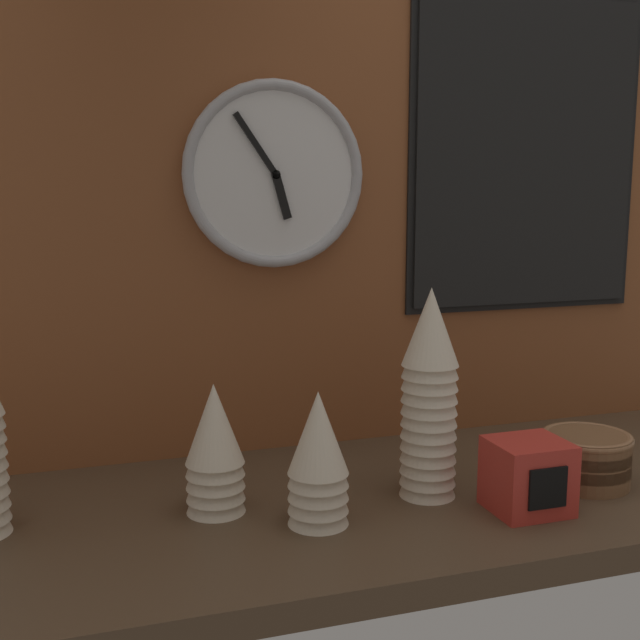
% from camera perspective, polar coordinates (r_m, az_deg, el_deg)
% --- Properties ---
extents(ground_plane, '(1.60, 0.56, 0.04)m').
position_cam_1_polar(ground_plane, '(1.28, 4.13, -12.87)').
color(ground_plane, '#4C3826').
extents(wall_tiled_back, '(1.60, 0.03, 1.05)m').
position_cam_1_polar(wall_tiled_back, '(1.44, 0.33, 11.80)').
color(wall_tiled_back, brown).
rests_on(wall_tiled_back, ground_plane).
extents(cup_stack_center_left, '(0.09, 0.09, 0.19)m').
position_cam_1_polar(cup_stack_center_left, '(1.18, -7.50, -9.02)').
color(cup_stack_center_left, beige).
rests_on(cup_stack_center_left, ground_plane).
extents(cup_stack_center, '(0.09, 0.09, 0.19)m').
position_cam_1_polar(cup_stack_center, '(1.13, -0.13, -9.80)').
color(cup_stack_center, beige).
rests_on(cup_stack_center, ground_plane).
extents(cup_stack_center_right, '(0.09, 0.09, 0.32)m').
position_cam_1_polar(cup_stack_center_right, '(1.22, 7.78, -5.19)').
color(cup_stack_center_right, beige).
rests_on(cup_stack_center_right, ground_plane).
extents(bowl_stack_right, '(0.14, 0.14, 0.08)m').
position_cam_1_polar(bowl_stack_right, '(1.36, 18.40, -9.19)').
color(bowl_stack_right, brown).
rests_on(bowl_stack_right, ground_plane).
extents(wall_clock, '(0.31, 0.03, 0.31)m').
position_cam_1_polar(wall_clock, '(1.38, -3.26, 10.29)').
color(wall_clock, white).
extents(menu_board, '(0.48, 0.01, 0.59)m').
position_cam_1_polar(menu_board, '(1.59, 14.49, 11.38)').
color(menu_board, black).
extents(napkin_dispenser, '(0.11, 0.10, 0.10)m').
position_cam_1_polar(napkin_dispenser, '(1.22, 14.57, -10.69)').
color(napkin_dispenser, red).
rests_on(napkin_dispenser, ground_plane).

